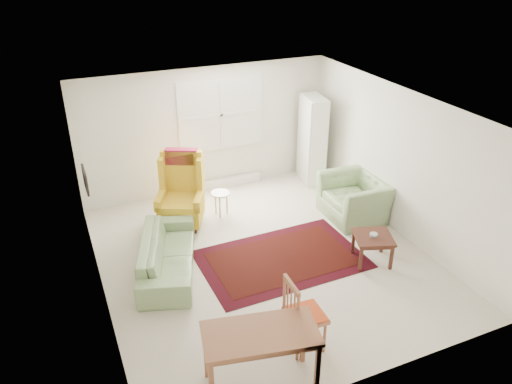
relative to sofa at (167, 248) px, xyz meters
name	(u,v)px	position (x,y,z in m)	size (l,w,h in m)	color
room	(259,182)	(1.51, -0.08, 0.86)	(5.04, 5.54, 2.51)	beige
rug	(282,259)	(1.73, -0.46, -0.38)	(2.58, 1.66, 0.03)	black
sofa	(167,248)	(0.00, 0.00, 0.00)	(1.97, 0.77, 0.80)	#809E69
armchair	(356,194)	(3.59, 0.27, 0.06)	(1.18, 1.03, 0.92)	#809E69
wingback_chair	(180,192)	(0.57, 1.25, 0.27)	(0.77, 0.81, 1.33)	gold
coffee_table	(372,248)	(3.03, -1.06, -0.16)	(0.58, 0.58, 0.47)	#411C14
stool	(221,203)	(1.34, 1.31, -0.16)	(0.35, 0.35, 0.47)	white
cabinet	(312,140)	(3.59, 1.94, 0.52)	(0.38, 0.73, 1.83)	white
desk	(260,359)	(0.39, -2.64, 0.01)	(1.27, 0.64, 0.81)	#975C3C
desk_chair	(306,314)	(1.16, -2.28, 0.12)	(0.45, 0.45, 1.03)	#975C3C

